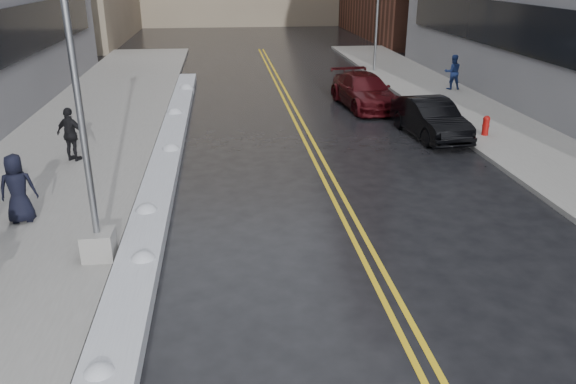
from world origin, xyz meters
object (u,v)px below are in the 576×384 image
object	(u,v)px
traffic_signal	(377,13)
car_black	(430,118)
pedestrian_east	(453,72)
fire_hydrant	(486,124)
car_maroon	(364,91)
lamppost	(85,151)
pedestrian_c	(18,189)
pedestrian_d	(71,134)

from	to	relation	value
traffic_signal	car_black	size ratio (longest dim) A/B	1.40
traffic_signal	pedestrian_east	size ratio (longest dim) A/B	3.51
fire_hydrant	car_maroon	distance (m)	6.36
lamppost	pedestrian_east	size ratio (longest dim) A/B	4.46
car_maroon	pedestrian_c	bearing A→B (deg)	-140.68
lamppost	pedestrian_east	bearing A→B (deg)	48.59
lamppost	traffic_signal	size ratio (longest dim) A/B	1.27
fire_hydrant	pedestrian_east	bearing A→B (deg)	76.49
lamppost	pedestrian_d	xyz separation A→B (m)	(-2.06, 6.74, -1.52)
fire_hydrant	pedestrian_d	world-z (taller)	pedestrian_d
lamppost	pedestrian_c	world-z (taller)	lamppost
lamppost	pedestrian_c	xyz separation A→B (m)	(-2.22, 2.10, -1.53)
fire_hydrant	traffic_signal	world-z (taller)	traffic_signal
traffic_signal	pedestrian_c	size ratio (longest dim) A/B	3.51
pedestrian_d	traffic_signal	bearing A→B (deg)	-107.71
lamppost	pedestrian_d	world-z (taller)	lamppost
pedestrian_d	car_black	bearing A→B (deg)	-147.28
traffic_signal	pedestrian_d	xyz separation A→B (m)	(-13.86, -15.26, -2.39)
pedestrian_c	car_black	bearing A→B (deg)	-160.66
lamppost	car_maroon	bearing A→B (deg)	56.06
traffic_signal	pedestrian_d	distance (m)	20.75
pedestrian_d	lamppost	bearing A→B (deg)	131.56
lamppost	car_black	xyz separation A→B (m)	(10.36, 8.53, -1.83)
fire_hydrant	pedestrian_c	size ratio (longest dim) A/B	0.43
pedestrian_c	car_maroon	xyz separation A→B (m)	(11.29, 11.38, -0.28)
pedestrian_c	pedestrian_east	bearing A→B (deg)	-147.23
lamppost	car_maroon	distance (m)	16.35
fire_hydrant	traffic_signal	bearing A→B (deg)	92.05
pedestrian_d	pedestrian_east	bearing A→B (deg)	-125.45
car_black	lamppost	bearing A→B (deg)	-145.94
pedestrian_c	traffic_signal	bearing A→B (deg)	-132.88
lamppost	pedestrian_c	distance (m)	3.42
pedestrian_d	car_maroon	bearing A→B (deg)	-124.28
car_black	car_maroon	world-z (taller)	car_maroon
fire_hydrant	car_black	xyz separation A→B (m)	(-1.94, 0.53, 0.16)
fire_hydrant	pedestrian_east	world-z (taller)	pedestrian_east
pedestrian_c	car_maroon	size ratio (longest dim) A/B	0.34
car_maroon	car_black	bearing A→B (deg)	-81.29
lamppost	traffic_signal	xyz separation A→B (m)	(11.80, 22.00, 0.87)
lamppost	car_maroon	world-z (taller)	lamppost
traffic_signal	pedestrian_c	bearing A→B (deg)	-125.16
pedestrian_east	car_black	distance (m)	8.59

